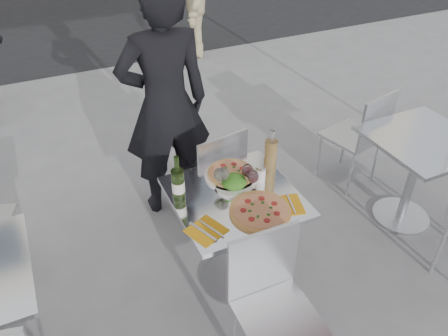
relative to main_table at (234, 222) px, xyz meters
name	(u,v)px	position (x,y,z in m)	size (l,w,h in m)	color
ground	(233,279)	(0.00, 0.00, -0.54)	(80.00, 80.00, 0.00)	slate
street_asphalt	(74,17)	(0.00, 6.50, -0.54)	(24.00, 5.00, 0.00)	black
main_table	(234,222)	(0.00, 0.00, 0.00)	(0.72, 0.72, 0.75)	#B7BABF
side_table_right	(417,162)	(1.50, 0.00, 0.00)	(0.72, 0.72, 0.75)	#B7BABF
chair_far	(215,172)	(0.11, 0.55, -0.02)	(0.46, 0.47, 0.87)	silver
chair_near	(271,295)	(-0.06, -0.56, -0.02)	(0.41, 0.42, 0.88)	silver
side_chair_rfar	(362,132)	(1.43, 0.53, -0.01)	(0.49, 0.50, 0.89)	silver
woman_diner	(165,105)	(-0.09, 0.95, 0.37)	(0.67, 0.44, 1.83)	black
pizza_near	(260,211)	(0.06, -0.19, 0.22)	(0.35, 0.35, 0.02)	#DFAE57
pizza_far	(231,174)	(0.06, 0.18, 0.23)	(0.33, 0.33, 0.03)	white
salad_plate	(234,183)	(0.03, 0.07, 0.25)	(0.22, 0.22, 0.09)	white
wine_bottle	(178,183)	(-0.31, 0.11, 0.32)	(0.07, 0.07, 0.29)	#385720
carafe	(271,155)	(0.31, 0.13, 0.33)	(0.08, 0.08, 0.29)	tan
sugar_shaker	(260,173)	(0.20, 0.07, 0.26)	(0.06, 0.06, 0.11)	white
wineglass_white_a	(219,175)	(-0.06, 0.08, 0.32)	(0.07, 0.07, 0.16)	white
wineglass_white_b	(224,175)	(-0.04, 0.08, 0.32)	(0.07, 0.07, 0.16)	white
wineglass_red_a	(253,177)	(0.11, -0.02, 0.32)	(0.07, 0.07, 0.16)	white
wineglass_red_b	(247,171)	(0.11, 0.05, 0.32)	(0.07, 0.07, 0.16)	white
napkin_left	(206,230)	(-0.27, -0.20, 0.21)	(0.23, 0.23, 0.01)	orange
napkin_right	(286,205)	(0.23, -0.21, 0.21)	(0.22, 0.22, 0.01)	orange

